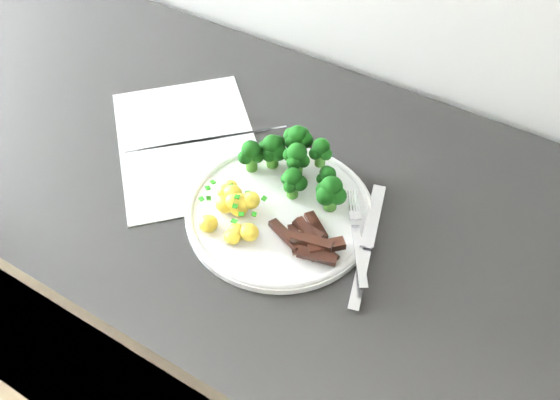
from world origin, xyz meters
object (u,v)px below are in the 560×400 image
broccoli (298,161)px  plate (280,211)px  potatoes (233,207)px  beef_strips (311,241)px  knife (364,259)px  fork (358,241)px  recipe_paper (188,143)px  counter (320,363)px

broccoli → plate: bearing=-81.1°
broccoli → potatoes: size_ratio=1.79×
beef_strips → knife: 0.07m
fork → recipe_paper: bearing=171.4°
broccoli → potatoes: (-0.04, -0.10, -0.02)m
recipe_paper → broccoli: (0.18, 0.01, 0.04)m
recipe_paper → plate: 0.20m
recipe_paper → plate: plate is taller
plate → recipe_paper: bearing=166.1°
potatoes → counter: bearing=33.7°
recipe_paper → potatoes: bearing=-30.8°
broccoli → fork: 0.14m
potatoes → knife: potatoes is taller
counter → recipe_paper: 0.52m
beef_strips → potatoes: bearing=-176.1°
counter → beef_strips: (-0.00, -0.07, 0.47)m
plate → fork: bearing=0.8°
plate → potatoes: (-0.05, -0.04, 0.02)m
beef_strips → counter: bearing=87.9°
potatoes → knife: 0.18m
counter → fork: size_ratio=16.82×
recipe_paper → knife: 0.33m
recipe_paper → plate: size_ratio=1.36×
knife → beef_strips: bearing=-165.6°
counter → beef_strips: beef_strips is taller
knife → broccoli: bearing=151.8°
recipe_paper → beef_strips: bearing=-17.0°
broccoli → knife: (0.14, -0.08, -0.04)m
plate → beef_strips: (0.06, -0.03, 0.01)m
plate → beef_strips: 0.07m
counter → knife: bearing=-38.3°
potatoes → beef_strips: (0.11, 0.01, -0.01)m
counter → knife: 0.46m
counter → recipe_paper: bearing=177.9°
plate → knife: bearing=-5.8°
potatoes → fork: size_ratio=0.68×
recipe_paper → beef_strips: beef_strips is taller
recipe_paper → knife: (0.33, -0.06, 0.01)m
broccoli → knife: bearing=-28.2°
recipe_paper → knife: bearing=-10.7°
knife → counter: bearing=141.7°
counter → potatoes: size_ratio=24.81×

